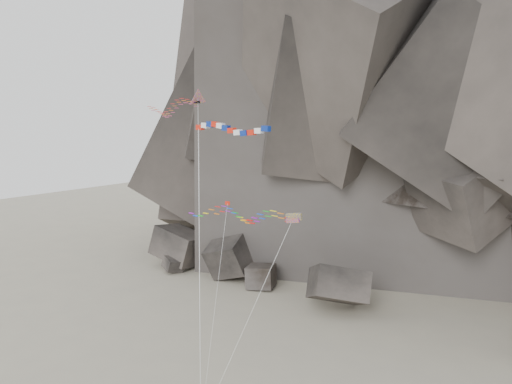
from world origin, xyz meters
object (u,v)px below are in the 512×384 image
Objects in this scene: parafoil_kite at (235,214)px; pennant_kite at (222,250)px; delta_kite at (169,107)px; banner_kite at (230,131)px.

pennant_kite is (-3.09, 1.79, -3.87)m from parafoil_kite.
delta_kite reaches higher than pennant_kite.
pennant_kite is at bearing -177.50° from banner_kite.
delta_kite is 18.02m from parafoil_kite.
delta_kite is at bearing 155.65° from pennant_kite.
delta_kite is 1.57× the size of pennant_kite.
delta_kite is at bearing 137.16° from parafoil_kite.
parafoil_kite is 5.26m from pennant_kite.
pennant_kite is (-1.01, -0.02, -10.32)m from banner_kite.
delta_kite reaches higher than parafoil_kite.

